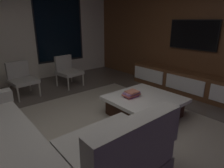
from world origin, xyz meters
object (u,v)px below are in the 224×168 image
at_px(sectional_couch, 28,152).
at_px(coffee_table, 144,106).
at_px(accent_chair_near_window, 67,69).
at_px(mounted_tv, 193,35).
at_px(accent_chair_by_curtain, 21,77).
at_px(media_console, 191,84).
at_px(book_stack_on_coffee_table, 132,94).

distance_m(sectional_couch, coffee_table, 2.07).
xyz_separation_m(coffee_table, accent_chair_near_window, (-0.22, 2.47, 0.25)).
relative_size(sectional_couch, mounted_tv, 2.19).
bearing_deg(sectional_couch, mounted_tv, 4.69).
bearing_deg(accent_chair_by_curtain, accent_chair_near_window, -0.61).
xyz_separation_m(sectional_couch, accent_chair_by_curtain, (0.70, 2.59, 0.14)).
height_order(media_console, mounted_tv, mounted_tv).
height_order(book_stack_on_coffee_table, accent_chair_by_curtain, accent_chair_by_curtain).
relative_size(accent_chair_near_window, mounted_tv, 0.68).
bearing_deg(mounted_tv, book_stack_on_coffee_table, -179.05).
bearing_deg(media_console, accent_chair_by_curtain, 140.56).
bearing_deg(accent_chair_near_window, accent_chair_by_curtain, 179.39).
distance_m(sectional_couch, book_stack_on_coffee_table, 1.93).
bearing_deg(sectional_couch, media_console, 1.86).
xyz_separation_m(coffee_table, book_stack_on_coffee_table, (-0.16, 0.18, 0.23)).
xyz_separation_m(book_stack_on_coffee_table, accent_chair_near_window, (-0.07, 2.29, 0.02)).
xyz_separation_m(sectional_couch, book_stack_on_coffee_table, (1.91, 0.29, 0.13)).
relative_size(coffee_table, mounted_tv, 1.01).
bearing_deg(accent_chair_near_window, mounted_tv, -47.94).
distance_m(accent_chair_near_window, media_console, 3.08).
xyz_separation_m(book_stack_on_coffee_table, media_console, (1.79, -0.17, -0.16)).
distance_m(sectional_couch, accent_chair_by_curtain, 2.68).
distance_m(sectional_couch, accent_chair_near_window, 3.17).
bearing_deg(book_stack_on_coffee_table, coffee_table, -48.91).
distance_m(media_console, mounted_tv, 1.13).
xyz_separation_m(sectional_couch, mounted_tv, (3.88, 0.32, 1.06)).
bearing_deg(accent_chair_by_curtain, mounted_tv, -35.51).
distance_m(sectional_couch, mounted_tv, 4.03).
relative_size(accent_chair_near_window, media_console, 0.25).
distance_m(coffee_table, media_console, 1.63).
height_order(sectional_couch, coffee_table, sectional_couch).
bearing_deg(sectional_couch, accent_chair_by_curtain, 74.90).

